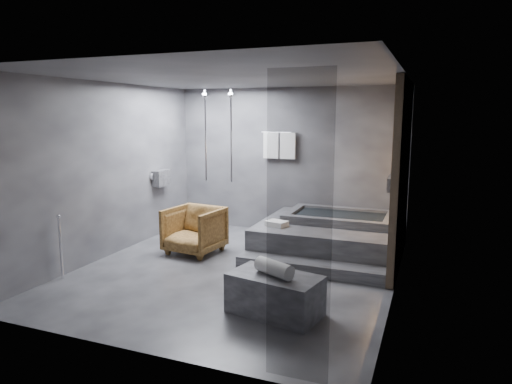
% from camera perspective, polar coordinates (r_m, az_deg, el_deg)
% --- Properties ---
extents(room, '(5.00, 5.04, 2.82)m').
position_cam_1_polar(room, '(6.59, 1.42, 4.80)').
color(room, '#2A2A2D').
rests_on(room, ground).
extents(tub_deck, '(2.20, 2.00, 0.50)m').
position_cam_1_polar(tub_deck, '(7.81, 8.98, -5.59)').
color(tub_deck, '#2F2F31').
rests_on(tub_deck, ground).
extents(tub_step, '(2.20, 0.36, 0.18)m').
position_cam_1_polar(tub_step, '(6.76, 6.73, -9.39)').
color(tub_step, '#2F2F31').
rests_on(tub_step, ground).
extents(concrete_bench, '(1.14, 0.77, 0.47)m').
position_cam_1_polar(concrete_bench, '(5.41, 2.37, -12.66)').
color(concrete_bench, '#343437').
rests_on(concrete_bench, ground).
extents(driftwood_chair, '(0.92, 0.94, 0.78)m').
position_cam_1_polar(driftwood_chair, '(7.69, -7.71, -4.74)').
color(driftwood_chair, '#452B11').
rests_on(driftwood_chair, ground).
extents(rolled_towel, '(0.52, 0.37, 0.18)m').
position_cam_1_polar(rolled_towel, '(5.28, 2.28, -9.49)').
color(rolled_towel, white).
rests_on(rolled_towel, concrete_bench).
extents(deck_towel, '(0.38, 0.32, 0.09)m').
position_cam_1_polar(deck_towel, '(7.42, 2.61, -3.95)').
color(deck_towel, white).
rests_on(deck_towel, tub_deck).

